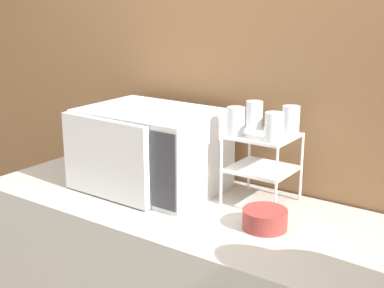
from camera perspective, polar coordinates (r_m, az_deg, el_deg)
The scene contains 8 objects.
wall_back at distance 2.30m, azimuth 6.77°, elevation 5.68°, with size 8.00×0.06×2.60m.
microwave at distance 2.26m, azimuth -4.55°, elevation -0.57°, with size 0.57×0.45×0.34m.
dish_rack at distance 2.10m, azimuth 7.51°, elevation -1.05°, with size 0.25×0.23×0.28m.
glass_front_left at distance 2.04m, azimuth 4.69°, elevation 2.45°, with size 0.07×0.07×0.11m.
glass_back_right at distance 2.09m, azimuth 10.49°, elevation 2.54°, with size 0.07×0.07×0.11m.
glass_front_right at distance 1.97m, azimuth 8.72°, elevation 1.79°, with size 0.07×0.07×0.11m.
glass_back_left at distance 2.16m, azimuth 6.66°, elevation 3.14°, with size 0.07×0.07×0.11m.
bowl at distance 1.93m, azimuth 7.77°, elevation -7.95°, with size 0.16×0.16×0.07m.
Camera 1 is at (1.07, -1.26, 1.70)m, focal length 50.00 mm.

